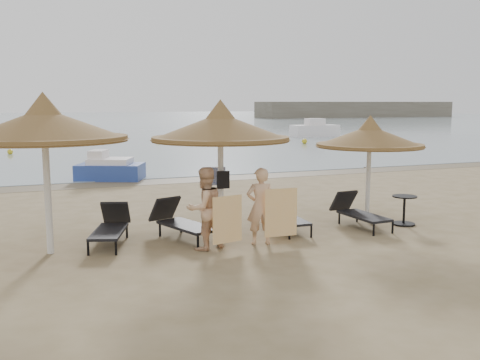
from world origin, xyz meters
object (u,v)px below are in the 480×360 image
Objects in this scene: lounger_near_left at (181,221)px; lounger_near_right at (284,214)px; lounger_far_left at (111,226)px; side_table at (404,211)px; pedal_boat at (110,169)px; person_left at (205,202)px; palapa_left at (44,126)px; lounger_far_right at (358,212)px; palapa_right at (370,137)px; person_right at (260,200)px; palapa_center at (220,128)px.

lounger_near_right is at bearing -21.34° from lounger_near_left.
lounger_far_left reaches higher than side_table.
lounger_near_right is at bearing -51.20° from pedal_boat.
person_left is 0.69× the size of pedal_boat.
palapa_left reaches higher than lounger_far_right.
lounger_near_right is at bearing -178.04° from palapa_right.
palapa_left reaches higher than person_right.
lounger_near_left is 2.78× the size of side_table.
person_right reaches higher than pedal_boat.
palapa_center is at bearing 172.12° from lounger_far_right.
pedal_boat is at bearing 108.28° from lounger_near_right.
palapa_left reaches higher than lounger_near_left.
lounger_near_left is at bearing 172.45° from side_table.
person_right is 0.67× the size of pedal_boat.
palapa_center is (3.53, 0.11, -0.11)m from palapa_left.
palapa_center is 1.14× the size of palapa_right.
palapa_center reaches higher than palapa_right.
palapa_left is at bearing 165.79° from lounger_near_left.
lounger_far_left is (-2.32, 0.29, -2.01)m from palapa_center.
pedal_boat is at bearing 110.91° from lounger_far_right.
person_right reaches higher than lounger_near_left.
lounger_near_left is at bearing -178.97° from lounger_near_right.
palapa_center is 1.73× the size of lounger_near_right.
lounger_far_left is 6.79m from side_table.
palapa_left is 1.13× the size of pedal_boat.
side_table is at bearing 11.08° from lounger_far_left.
side_table is at bearing -9.65° from lounger_near_right.
palapa_left reaches higher than side_table.
lounger_far_left is at bearing 179.54° from lounger_near_right.
person_left is (-2.20, -0.96, 0.61)m from lounger_near_right.
side_table is (2.87, -0.63, -0.01)m from lounger_near_right.
lounger_near_right is 0.94× the size of person_right.
palapa_left reaches higher than palapa_center.
pedal_boat is at bearing -105.04° from person_left.
lounger_far_left is 0.96× the size of person_left.
palapa_center reaches higher than person_left.
person_left reaches higher than pedal_boat.
palapa_right is 3.74× the size of side_table.
palapa_right reaches higher than side_table.
lounger_near_right is 0.63× the size of pedal_boat.
palapa_right is 4.77m from person_left.
lounger_near_right is at bearing 2.04° from palapa_left.
palapa_center is at bearing -49.65° from person_right.
lounger_near_right is 2.48m from person_left.
palapa_center reaches higher than pedal_boat.
person_right is at bearing 160.18° from person_left.
lounger_far_right is (1.76, -0.35, 0.01)m from lounger_near_right.
pedal_boat is (-1.63, 10.57, -0.51)m from person_right.
palapa_right is at bearing 127.73° from side_table.
lounger_far_right is 2.92m from person_right.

